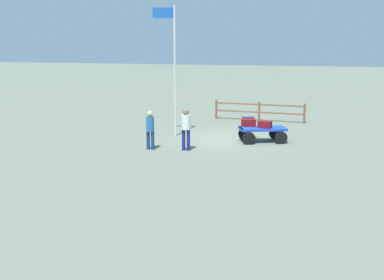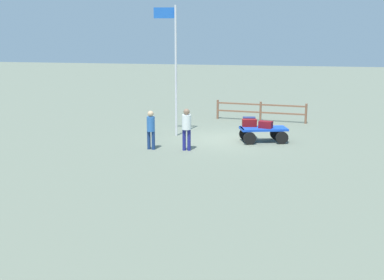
% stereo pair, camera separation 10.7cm
% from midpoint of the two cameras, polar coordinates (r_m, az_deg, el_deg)
% --- Properties ---
extents(ground_plane, '(120.00, 120.00, 0.00)m').
position_cam_midpoint_polar(ground_plane, '(21.58, 3.93, 0.10)').
color(ground_plane, slate).
extents(luggage_cart, '(2.21, 1.68, 0.64)m').
position_cam_midpoint_polar(luggage_cart, '(21.11, 8.22, 1.00)').
color(luggage_cart, blue).
rests_on(luggage_cart, ground).
extents(suitcase_tan, '(0.68, 0.45, 0.33)m').
position_cam_midpoint_polar(suitcase_tan, '(21.21, 6.62, 2.05)').
color(suitcase_tan, maroon).
rests_on(suitcase_tan, luggage_cart).
extents(suitcase_dark, '(0.61, 0.48, 0.37)m').
position_cam_midpoint_polar(suitcase_dark, '(21.53, 6.58, 2.26)').
color(suitcase_dark, navy).
rests_on(suitcase_dark, luggage_cart).
extents(suitcase_olive, '(0.62, 0.46, 0.30)m').
position_cam_midpoint_polar(suitcase_olive, '(20.97, 8.55, 1.85)').
color(suitcase_olive, maroon).
rests_on(suitcase_olive, luggage_cart).
extents(worker_lead, '(0.39, 0.39, 1.72)m').
position_cam_midpoint_polar(worker_lead, '(19.18, -0.89, 1.74)').
color(worker_lead, navy).
rests_on(worker_lead, ground).
extents(worker_trailing, '(0.35, 0.35, 1.60)m').
position_cam_midpoint_polar(worker_trailing, '(19.45, -5.18, 1.53)').
color(worker_trailing, navy).
rests_on(worker_trailing, ground).
extents(flagpole, '(1.04, 0.24, 5.91)m').
position_cam_midpoint_polar(flagpole, '(21.93, -2.46, 9.37)').
color(flagpole, silver).
rests_on(flagpole, ground).
extents(wooden_fence, '(4.99, 0.53, 1.07)m').
position_cam_midpoint_polar(wooden_fence, '(26.45, 7.91, 3.61)').
color(wooden_fence, brown).
rests_on(wooden_fence, ground).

